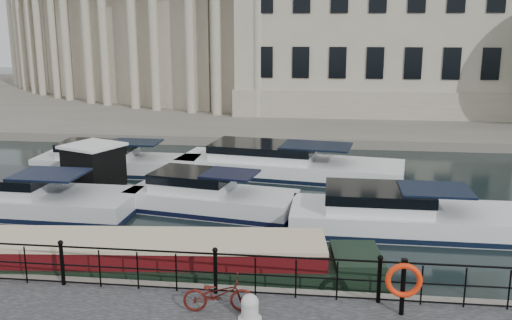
{
  "coord_description": "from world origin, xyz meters",
  "views": [
    {
      "loc": [
        2.59,
        -15.16,
        7.07
      ],
      "look_at": [
        0.5,
        2.0,
        3.0
      ],
      "focal_mm": 40.0,
      "sensor_mm": 36.0,
      "label": 1
    }
  ],
  "objects": [
    {
      "name": "narrowboat",
      "position": [
        -3.96,
        -0.58,
        0.37
      ],
      "size": [
        16.9,
        3.8,
        1.61
      ],
      "rotation": [
        0.0,
        0.0,
        0.09
      ],
      "color": "black",
      "rests_on": "ground_plane"
    },
    {
      "name": "bicycle",
      "position": [
        0.24,
        -3.15,
        0.98
      ],
      "size": [
        1.72,
        0.79,
        0.87
      ],
      "primitive_type": "imported",
      "rotation": [
        0.0,
        0.0,
        1.7
      ],
      "color": "#4E120E",
      "rests_on": "near_quay"
    },
    {
      "name": "life_ring_post",
      "position": [
        4.48,
        -2.86,
        1.41
      ],
      "size": [
        0.84,
        0.21,
        1.38
      ],
      "color": "black",
      "rests_on": "near_quay"
    },
    {
      "name": "harbour_hut",
      "position": [
        -7.32,
        7.84,
        0.95
      ],
      "size": [
        3.67,
        3.41,
        2.18
      ],
      "rotation": [
        0.0,
        0.0,
        -0.4
      ],
      "color": "#6B665B",
      "rests_on": "ground_plane"
    },
    {
      "name": "far_bank",
      "position": [
        0.0,
        39.0,
        0.28
      ],
      "size": [
        120.0,
        42.0,
        0.55
      ],
      "primitive_type": "cube",
      "color": "#6B665B",
      "rests_on": "ground_plane"
    },
    {
      "name": "ground_plane",
      "position": [
        0.0,
        0.0,
        0.0
      ],
      "size": [
        160.0,
        160.0,
        0.0
      ],
      "primitive_type": "plane",
      "color": "black",
      "rests_on": "ground"
    },
    {
      "name": "civic_building",
      "position": [
        -1.0,
        34.71,
        7.04
      ],
      "size": [
        53.55,
        31.84,
        16.85
      ],
      "color": "#ADA38C",
      "rests_on": "far_bank"
    },
    {
      "name": "mooring_bollard",
      "position": [
        1.02,
        -3.45,
        0.84
      ],
      "size": [
        0.55,
        0.55,
        0.62
      ],
      "color": "silver",
      "rests_on": "near_quay"
    },
    {
      "name": "railing",
      "position": [
        0.0,
        -2.25,
        1.2
      ],
      "size": [
        24.14,
        0.14,
        1.22
      ],
      "color": "black",
      "rests_on": "near_quay"
    },
    {
      "name": "cabin_cruisers",
      "position": [
        -2.18,
        7.87,
        0.37
      ],
      "size": [
        22.74,
        11.03,
        1.99
      ],
      "color": "silver",
      "rests_on": "ground_plane"
    }
  ]
}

